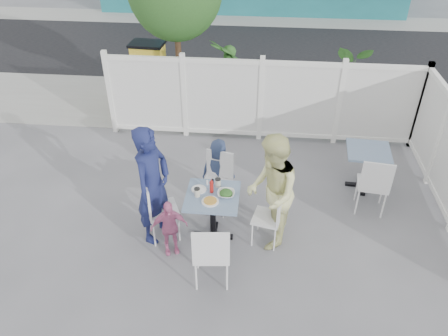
# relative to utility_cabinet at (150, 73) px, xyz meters

# --- Properties ---
(ground) EXTENTS (80.00, 80.00, 0.00)m
(ground) POSITION_rel_utility_cabinet_xyz_m (2.43, -4.00, -0.62)
(ground) COLOR slate
(near_sidewalk) EXTENTS (24.00, 2.60, 0.01)m
(near_sidewalk) POSITION_rel_utility_cabinet_xyz_m (2.43, -0.20, -0.62)
(near_sidewalk) COLOR gray
(near_sidewalk) RESTS_ON ground
(street) EXTENTS (24.00, 5.00, 0.01)m
(street) POSITION_rel_utility_cabinet_xyz_m (2.43, 3.50, -0.62)
(street) COLOR black
(street) RESTS_ON ground
(far_sidewalk) EXTENTS (24.00, 1.60, 0.01)m
(far_sidewalk) POSITION_rel_utility_cabinet_xyz_m (2.43, 6.60, -0.62)
(far_sidewalk) COLOR gray
(far_sidewalk) RESTS_ON ground
(fence_back) EXTENTS (5.86, 0.08, 1.60)m
(fence_back) POSITION_rel_utility_cabinet_xyz_m (2.53, -1.60, 0.16)
(fence_back) COLOR white
(fence_back) RESTS_ON ground
(utility_cabinet) EXTENTS (0.70, 0.53, 1.25)m
(utility_cabinet) POSITION_rel_utility_cabinet_xyz_m (0.00, 0.00, 0.00)
(utility_cabinet) COLOR gold
(utility_cabinet) RESTS_ON ground
(potted_shrub_a) EXTENTS (1.27, 1.27, 1.69)m
(potted_shrub_a) POSITION_rel_utility_cabinet_xyz_m (1.85, -0.90, 0.22)
(potted_shrub_a) COLOR #274F1D
(potted_shrub_a) RESTS_ON ground
(potted_shrub_b) EXTENTS (1.58, 1.46, 1.47)m
(potted_shrub_b) POSITION_rel_utility_cabinet_xyz_m (4.42, -1.00, 0.11)
(potted_shrub_b) COLOR #274F1D
(potted_shrub_b) RESTS_ON ground
(main_table) EXTENTS (0.73, 0.73, 0.77)m
(main_table) POSITION_rel_utility_cabinet_xyz_m (1.97, -4.48, -0.03)
(main_table) COLOR #475F84
(main_table) RESTS_ON ground
(spare_table) EXTENTS (0.73, 0.73, 0.72)m
(spare_table) POSITION_rel_utility_cabinet_xyz_m (4.30, -3.02, -0.07)
(spare_table) COLOR #475F84
(spare_table) RESTS_ON ground
(chair_left) EXTENTS (0.56, 0.57, 0.96)m
(chair_left) POSITION_rel_utility_cabinet_xyz_m (1.18, -4.54, -0.07)
(chair_left) COLOR white
(chair_left) RESTS_ON ground
(chair_right) EXTENTS (0.46, 0.47, 0.87)m
(chair_right) POSITION_rel_utility_cabinet_xyz_m (2.79, -4.49, -0.12)
(chair_right) COLOR white
(chair_right) RESTS_ON ground
(chair_back) EXTENTS (0.51, 0.50, 0.94)m
(chair_back) POSITION_rel_utility_cabinet_xyz_m (1.95, -3.75, -0.08)
(chair_back) COLOR white
(chair_back) RESTS_ON ground
(chair_near) EXTENTS (0.49, 0.47, 0.98)m
(chair_near) POSITION_rel_utility_cabinet_xyz_m (2.05, -5.34, -0.05)
(chair_near) COLOR white
(chair_near) RESTS_ON ground
(chair_spare) EXTENTS (0.50, 0.49, 0.98)m
(chair_spare) POSITION_rel_utility_cabinet_xyz_m (4.29, -3.69, -0.05)
(chair_spare) COLOR white
(chair_spare) RESTS_ON ground
(man) EXTENTS (0.61, 0.75, 1.77)m
(man) POSITION_rel_utility_cabinet_xyz_m (1.16, -4.49, 0.26)
(man) COLOR navy
(man) RESTS_ON ground
(woman) EXTENTS (0.69, 0.86, 1.70)m
(woman) POSITION_rel_utility_cabinet_xyz_m (2.75, -4.45, 0.22)
(woman) COLOR #D4D54D
(woman) RESTS_ON ground
(boy) EXTENTS (0.55, 0.39, 1.06)m
(boy) POSITION_rel_utility_cabinet_xyz_m (1.95, -3.55, -0.09)
(boy) COLOR navy
(boy) RESTS_ON ground
(toddler) EXTENTS (0.55, 0.36, 0.86)m
(toddler) POSITION_rel_utility_cabinet_xyz_m (1.41, -4.81, -0.19)
(toddler) COLOR pink
(toddler) RESTS_ON ground
(plate_main) EXTENTS (0.23, 0.23, 0.01)m
(plate_main) POSITION_rel_utility_cabinet_xyz_m (1.95, -4.63, 0.15)
(plate_main) COLOR white
(plate_main) RESTS_ON main_table
(plate_side) EXTENTS (0.21, 0.21, 0.01)m
(plate_side) POSITION_rel_utility_cabinet_xyz_m (1.77, -4.38, 0.15)
(plate_side) COLOR white
(plate_side) RESTS_ON main_table
(salad_bowl) EXTENTS (0.23, 0.23, 0.06)m
(salad_bowl) POSITION_rel_utility_cabinet_xyz_m (2.15, -4.47, 0.17)
(salad_bowl) COLOR white
(salad_bowl) RESTS_ON main_table
(coffee_cup_a) EXTENTS (0.08, 0.08, 0.12)m
(coffee_cup_a) POSITION_rel_utility_cabinet_xyz_m (1.76, -4.52, 0.20)
(coffee_cup_a) COLOR beige
(coffee_cup_a) RESTS_ON main_table
(coffee_cup_b) EXTENTS (0.08, 0.08, 0.12)m
(coffee_cup_b) POSITION_rel_utility_cabinet_xyz_m (2.02, -4.28, 0.20)
(coffee_cup_b) COLOR beige
(coffee_cup_b) RESTS_ON main_table
(ketchup_bottle) EXTENTS (0.05, 0.05, 0.17)m
(ketchup_bottle) POSITION_rel_utility_cabinet_xyz_m (1.95, -4.41, 0.23)
(ketchup_bottle) COLOR #B01915
(ketchup_bottle) RESTS_ON main_table
(salt_shaker) EXTENTS (0.03, 0.03, 0.07)m
(salt_shaker) POSITION_rel_utility_cabinet_xyz_m (1.87, -4.25, 0.18)
(salt_shaker) COLOR white
(salt_shaker) RESTS_ON main_table
(pepper_shaker) EXTENTS (0.03, 0.03, 0.07)m
(pepper_shaker) POSITION_rel_utility_cabinet_xyz_m (1.94, -4.21, 0.18)
(pepper_shaker) COLOR black
(pepper_shaker) RESTS_ON main_table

